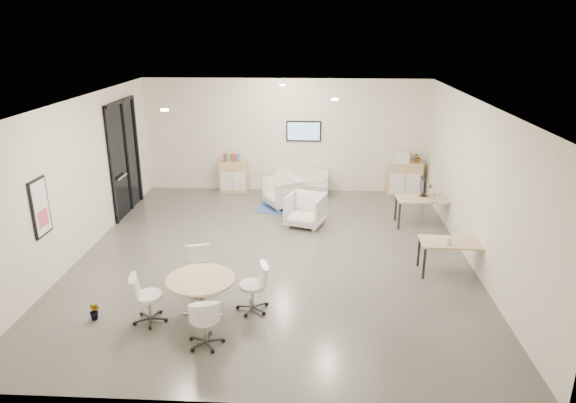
# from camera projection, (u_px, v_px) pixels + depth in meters

# --- Properties ---
(room_shell) EXTENTS (9.60, 10.60, 4.80)m
(room_shell) POSITION_uv_depth(u_px,v_px,m) (273.00, 182.00, 10.28)
(room_shell) COLOR #54524C
(room_shell) RESTS_ON ground
(glass_door) EXTENTS (0.09, 1.90, 2.85)m
(glass_door) POSITION_uv_depth(u_px,v_px,m) (125.00, 154.00, 12.88)
(glass_door) COLOR black
(glass_door) RESTS_ON room_shell
(artwork) EXTENTS (0.05, 0.54, 1.04)m
(artwork) POSITION_uv_depth(u_px,v_px,m) (40.00, 208.00, 8.99)
(artwork) COLOR black
(artwork) RESTS_ON room_shell
(wall_tv) EXTENTS (0.98, 0.06, 0.58)m
(wall_tv) POSITION_uv_depth(u_px,v_px,m) (304.00, 131.00, 14.42)
(wall_tv) COLOR black
(wall_tv) RESTS_ON room_shell
(ceiling_spots) EXTENTS (3.14, 4.14, 0.03)m
(ceiling_spots) POSITION_uv_depth(u_px,v_px,m) (266.00, 97.00, 10.56)
(ceiling_spots) COLOR #FFEAC6
(ceiling_spots) RESTS_ON room_shell
(sideboard_left) EXTENTS (0.79, 0.41, 0.89)m
(sideboard_left) POSITION_uv_depth(u_px,v_px,m) (234.00, 177.00, 14.76)
(sideboard_left) COLOR tan
(sideboard_left) RESTS_ON room_shell
(sideboard_right) EXTENTS (0.95, 0.46, 0.95)m
(sideboard_right) POSITION_uv_depth(u_px,v_px,m) (404.00, 178.00, 14.49)
(sideboard_right) COLOR tan
(sideboard_right) RESTS_ON room_shell
(books) EXTENTS (0.46, 0.14, 0.22)m
(books) POSITION_uv_depth(u_px,v_px,m) (232.00, 158.00, 14.59)
(books) COLOR red
(books) RESTS_ON sideboard_left
(printer) EXTENTS (0.50, 0.43, 0.31)m
(printer) POSITION_uv_depth(u_px,v_px,m) (402.00, 157.00, 14.29)
(printer) COLOR white
(printer) RESTS_ON sideboard_right
(loveseat) EXTENTS (1.54, 0.83, 0.56)m
(loveseat) POSITION_uv_depth(u_px,v_px,m) (302.00, 184.00, 14.57)
(loveseat) COLOR silver
(loveseat) RESTS_ON room_shell
(blue_rug) EXTENTS (1.49, 1.06, 0.01)m
(blue_rug) POSITION_uv_depth(u_px,v_px,m) (285.00, 208.00, 13.53)
(blue_rug) COLOR #2E4A8C
(blue_rug) RESTS_ON room_shell
(armchair_left) EXTENTS (1.11, 1.13, 0.87)m
(armchair_left) POSITION_uv_depth(u_px,v_px,m) (283.00, 191.00, 13.54)
(armchair_left) COLOR silver
(armchair_left) RESTS_ON room_shell
(armchair_right) EXTENTS (1.04, 1.00, 0.86)m
(armchair_right) POSITION_uv_depth(u_px,v_px,m) (305.00, 209.00, 12.23)
(armchair_right) COLOR silver
(armchair_right) RESTS_ON room_shell
(desk_rear) EXTENTS (1.35, 0.71, 0.69)m
(desk_rear) POSITION_uv_depth(u_px,v_px,m) (424.00, 201.00, 12.19)
(desk_rear) COLOR tan
(desk_rear) RESTS_ON room_shell
(desk_front) EXTENTS (1.28, 0.66, 0.66)m
(desk_front) POSITION_uv_depth(u_px,v_px,m) (454.00, 245.00, 9.81)
(desk_front) COLOR tan
(desk_front) RESTS_ON room_shell
(monitor) EXTENTS (0.20, 0.50, 0.44)m
(monitor) POSITION_uv_depth(u_px,v_px,m) (423.00, 186.00, 12.23)
(monitor) COLOR black
(monitor) RESTS_ON desk_rear
(round_table) EXTENTS (1.12, 1.12, 0.68)m
(round_table) POSITION_uv_depth(u_px,v_px,m) (201.00, 283.00, 8.35)
(round_table) COLOR tan
(round_table) RESTS_ON room_shell
(meeting_chairs) EXTENTS (2.34, 2.34, 0.82)m
(meeting_chairs) POSITION_uv_depth(u_px,v_px,m) (202.00, 293.00, 8.41)
(meeting_chairs) COLOR white
(meeting_chairs) RESTS_ON room_shell
(plant_cabinet) EXTENTS (0.35, 0.37, 0.24)m
(plant_cabinet) POSITION_uv_depth(u_px,v_px,m) (418.00, 158.00, 14.27)
(plant_cabinet) COLOR #3F7F3F
(plant_cabinet) RESTS_ON sideboard_right
(plant_floor) EXTENTS (0.26, 0.36, 0.14)m
(plant_floor) POSITION_uv_depth(u_px,v_px,m) (95.00, 316.00, 8.39)
(plant_floor) COLOR #3F7F3F
(plant_floor) RESTS_ON room_shell
(cup) EXTENTS (0.13, 0.11, 0.11)m
(cup) POSITION_uv_depth(u_px,v_px,m) (449.00, 242.00, 9.65)
(cup) COLOR white
(cup) RESTS_ON desk_front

